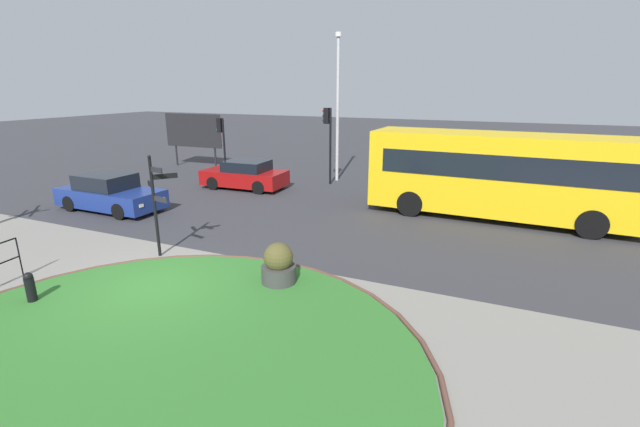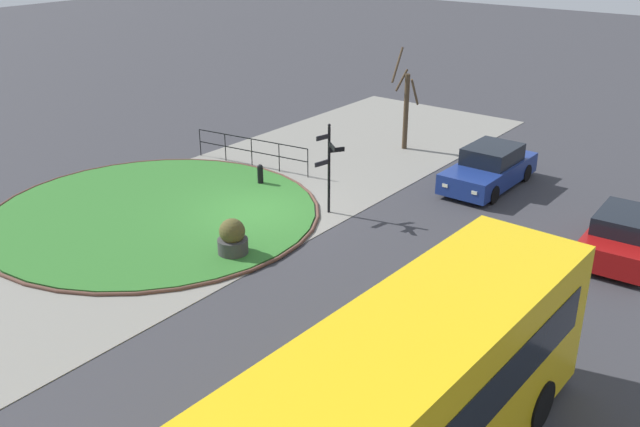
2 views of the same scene
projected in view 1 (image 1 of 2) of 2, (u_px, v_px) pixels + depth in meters
The scene contains 14 objects.
ground at pixel (155, 290), 10.89m from camera, with size 120.00×120.00×0.00m, color #333338.
sidewalk_paving at pixel (97, 322), 9.40m from camera, with size 32.00×8.61×0.02m, color gray.
grass_island at pixel (133, 372), 7.68m from camera, with size 10.64×10.64×0.10m, color #2D6B28.
grass_kerb_ring at pixel (133, 372), 7.68m from camera, with size 10.95×10.95×0.11m, color brown.
signpost_directional at pixel (156, 199), 12.55m from camera, with size 1.05×0.70×3.06m.
bollard_foreground at pixel (30, 288), 10.04m from camera, with size 0.21×0.21×0.81m.
bus_yellow at pixel (500, 174), 16.31m from camera, with size 9.65×2.73×3.23m.
car_near_lane at pixel (110, 194), 17.73m from camera, with size 4.51×1.93×1.49m.
car_far_lane at pixel (245, 175), 21.54m from camera, with size 4.20×2.05×1.39m.
traffic_light_near at pixel (221, 133), 24.24m from camera, with size 0.49×0.27×3.20m.
traffic_light_far at pixel (328, 129), 21.89m from camera, with size 0.49×0.27×3.87m.
lamppost_tall at pixel (338, 104), 22.40m from camera, with size 0.32×0.32×7.48m.
billboard_left at pixel (194, 131), 26.87m from camera, with size 4.04×0.29×3.28m.
planter_near_signpost at pixel (279, 266), 10.99m from camera, with size 0.89×0.89×1.15m.
Camera 1 is at (7.81, -7.37, 4.92)m, focal length 24.35 mm.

